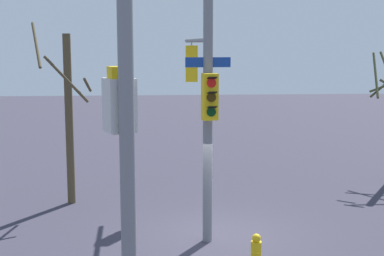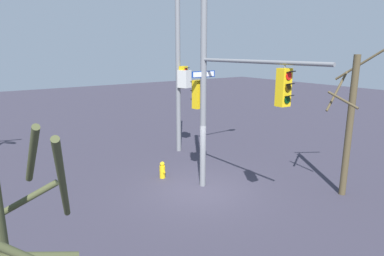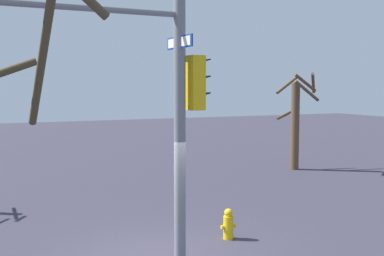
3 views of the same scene
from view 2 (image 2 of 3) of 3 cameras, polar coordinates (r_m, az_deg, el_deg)
ground_plane at (r=13.23m, az=1.38°, el=-10.62°), size 80.00×80.00×0.00m
main_signal_pole_assembly at (r=12.16m, az=4.81°, el=9.67°), size 5.88×3.90×8.60m
secondary_pole_assembly at (r=17.25m, az=-1.99°, el=8.90°), size 0.85×0.61×8.19m
fire_hydrant at (r=14.32m, az=-5.14°, el=-7.27°), size 0.38×0.24×0.73m
bare_tree_across_street at (r=13.32m, az=25.48°, el=0.85°), size 1.77×1.83×5.57m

